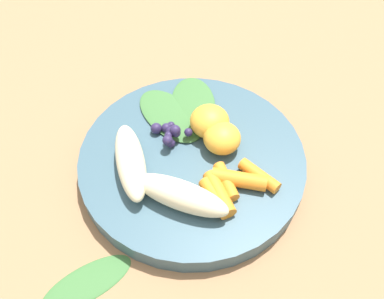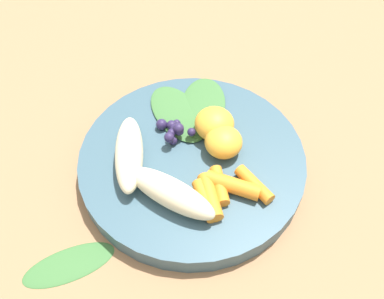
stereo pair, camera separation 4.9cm
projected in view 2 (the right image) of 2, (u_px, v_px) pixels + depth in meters
The scene contains 15 objects.
ground_plane at pixel (192, 167), 0.52m from camera, with size 2.40×2.40×0.00m, color #99704C.
bowl at pixel (192, 161), 0.51m from camera, with size 0.28×0.28×0.03m, color #385666.
banana_peeled_left at pixel (171, 193), 0.45m from camera, with size 0.11×0.03×0.03m, color beige.
banana_peeled_right at pixel (129, 153), 0.48m from camera, with size 0.11×0.03×0.03m, color beige.
orange_segment_near at pixel (214, 124), 0.51m from camera, with size 0.05×0.05×0.04m, color #F4A833.
orange_segment_far at pixel (223, 142), 0.49m from camera, with size 0.05×0.05×0.03m, color #F4A833.
carrot_front at pixel (206, 200), 0.45m from camera, with size 0.02×0.02×0.05m, color orange.
carrot_mid_left at pixel (210, 197), 0.45m from camera, with size 0.02×0.02×0.06m, color orange.
carrot_mid_right at pixel (221, 185), 0.46m from camera, with size 0.01×0.01×0.05m, color orange.
carrot_rear at pixel (233, 185), 0.46m from camera, with size 0.02×0.02×0.06m, color orange.
carrot_small at pixel (254, 184), 0.46m from camera, with size 0.02×0.02×0.05m, color orange.
blueberry_pile at pixel (173, 130), 0.51m from camera, with size 0.05×0.04×0.03m.
kale_leaf_left at pixel (204, 103), 0.55m from camera, with size 0.10×0.06×0.01m, color #3D7038.
kale_leaf_right at pixel (178, 113), 0.54m from camera, with size 0.11×0.06×0.01m, color #3D7038.
kale_leaf_stray at pixel (69, 264), 0.44m from camera, with size 0.10×0.04×0.01m, color #3D7038.
Camera 2 is at (0.26, -0.16, 0.42)m, focal length 37.62 mm.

